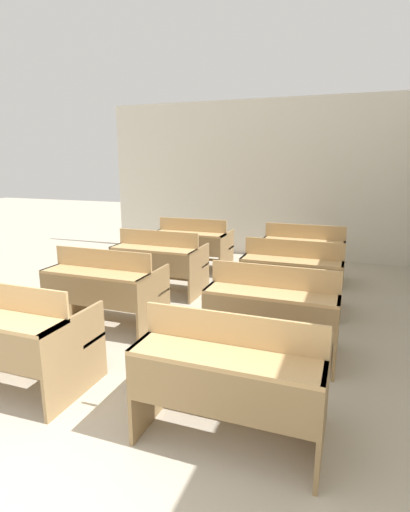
{
  "coord_description": "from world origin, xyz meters",
  "views": [
    {
      "loc": [
        1.76,
        -0.87,
        1.82
      ],
      "look_at": [
        0.2,
        3.38,
        0.74
      ],
      "focal_mm": 28.0,
      "sensor_mm": 36.0,
      "label": 1
    }
  ],
  "objects_px": {
    "bench_third_left": "(159,261)",
    "bench_back_right": "(304,252)",
    "bench_second_left": "(105,287)",
    "bench_third_right": "(292,274)",
    "bench_back_left": "(193,244)",
    "bench_front_left": "(12,334)",
    "bench_second_right": "(273,310)",
    "bench_front_right": "(232,375)"
  },
  "relations": [
    {
      "from": "bench_third_left",
      "to": "bench_back_right",
      "type": "distance_m",
      "value": 2.23
    },
    {
      "from": "bench_second_left",
      "to": "bench_third_left",
      "type": "relative_size",
      "value": 1.0
    },
    {
      "from": "bench_third_right",
      "to": "bench_back_left",
      "type": "bearing_deg",
      "value": 145.09
    },
    {
      "from": "bench_front_left",
      "to": "bench_back_right",
      "type": "xyz_separation_m",
      "value": [
        1.85,
        3.87,
        0.0
      ]
    },
    {
      "from": "bench_second_right",
      "to": "bench_third_right",
      "type": "xyz_separation_m",
      "value": [
        -0.01,
        1.29,
        0.0
      ]
    },
    {
      "from": "bench_back_left",
      "to": "bench_third_left",
      "type": "bearing_deg",
      "value": -90.06
    },
    {
      "from": "bench_back_right",
      "to": "bench_second_left",
      "type": "bearing_deg",
      "value": -126.15
    },
    {
      "from": "bench_second_left",
      "to": "bench_third_left",
      "type": "height_order",
      "value": "same"
    },
    {
      "from": "bench_third_left",
      "to": "bench_third_right",
      "type": "xyz_separation_m",
      "value": [
        1.85,
        -0.03,
        0.0
      ]
    },
    {
      "from": "bench_second_right",
      "to": "bench_third_right",
      "type": "relative_size",
      "value": 1.0
    },
    {
      "from": "bench_third_left",
      "to": "bench_second_right",
      "type": "bearing_deg",
      "value": -35.33
    },
    {
      "from": "bench_second_left",
      "to": "bench_third_left",
      "type": "xyz_separation_m",
      "value": [
        0.02,
        1.28,
        0.0
      ]
    },
    {
      "from": "bench_third_right",
      "to": "bench_back_right",
      "type": "xyz_separation_m",
      "value": [
        -0.01,
        1.29,
        0.0
      ]
    },
    {
      "from": "bench_third_right",
      "to": "bench_back_right",
      "type": "relative_size",
      "value": 1.0
    },
    {
      "from": "bench_front_left",
      "to": "bench_second_left",
      "type": "relative_size",
      "value": 1.0
    },
    {
      "from": "bench_front_right",
      "to": "bench_back_left",
      "type": "relative_size",
      "value": 1.0
    },
    {
      "from": "bench_back_left",
      "to": "bench_back_right",
      "type": "bearing_deg",
      "value": 0.06
    },
    {
      "from": "bench_front_right",
      "to": "bench_back_right",
      "type": "height_order",
      "value": "same"
    },
    {
      "from": "bench_third_right",
      "to": "bench_second_left",
      "type": "bearing_deg",
      "value": -146.21
    },
    {
      "from": "bench_front_right",
      "to": "bench_third_right",
      "type": "relative_size",
      "value": 1.0
    },
    {
      "from": "bench_second_left",
      "to": "bench_back_left",
      "type": "bearing_deg",
      "value": 89.42
    },
    {
      "from": "bench_back_left",
      "to": "bench_back_right",
      "type": "distance_m",
      "value": 1.84
    },
    {
      "from": "bench_third_left",
      "to": "bench_back_left",
      "type": "bearing_deg",
      "value": 89.94
    },
    {
      "from": "bench_front_left",
      "to": "bench_back_left",
      "type": "distance_m",
      "value": 3.86
    },
    {
      "from": "bench_front_right",
      "to": "bench_second_right",
      "type": "relative_size",
      "value": 1.0
    },
    {
      "from": "bench_front_right",
      "to": "bench_front_left",
      "type": "bearing_deg",
      "value": -179.51
    },
    {
      "from": "bench_front_right",
      "to": "bench_third_right",
      "type": "bearing_deg",
      "value": 89.56
    },
    {
      "from": "bench_back_right",
      "to": "bench_third_left",
      "type": "bearing_deg",
      "value": -145.46
    },
    {
      "from": "bench_front_right",
      "to": "bench_back_left",
      "type": "distance_m",
      "value": 4.26
    },
    {
      "from": "bench_front_left",
      "to": "bench_second_right",
      "type": "bearing_deg",
      "value": 34.42
    },
    {
      "from": "bench_front_right",
      "to": "bench_third_left",
      "type": "relative_size",
      "value": 1.0
    },
    {
      "from": "bench_second_right",
      "to": "bench_front_left",
      "type": "bearing_deg",
      "value": -145.58
    },
    {
      "from": "bench_third_left",
      "to": "bench_back_left",
      "type": "relative_size",
      "value": 1.0
    },
    {
      "from": "bench_third_left",
      "to": "bench_back_right",
      "type": "height_order",
      "value": "same"
    },
    {
      "from": "bench_third_right",
      "to": "bench_front_left",
      "type": "bearing_deg",
      "value": -125.97
    },
    {
      "from": "bench_front_left",
      "to": "bench_third_right",
      "type": "xyz_separation_m",
      "value": [
        1.87,
        2.57,
        0.0
      ]
    },
    {
      "from": "bench_front_left",
      "to": "bench_back_right",
      "type": "height_order",
      "value": "same"
    },
    {
      "from": "bench_third_left",
      "to": "bench_third_right",
      "type": "bearing_deg",
      "value": -0.88
    },
    {
      "from": "bench_front_right",
      "to": "bench_third_left",
      "type": "height_order",
      "value": "same"
    },
    {
      "from": "bench_back_left",
      "to": "bench_second_right",
      "type": "bearing_deg",
      "value": -54.25
    },
    {
      "from": "bench_third_left",
      "to": "bench_third_right",
      "type": "height_order",
      "value": "same"
    },
    {
      "from": "bench_back_left",
      "to": "bench_front_left",
      "type": "bearing_deg",
      "value": -90.28
    }
  ]
}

